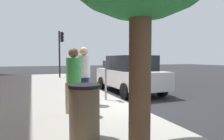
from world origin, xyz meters
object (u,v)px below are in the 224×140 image
parking_meter (106,72)px  pedestrian_bystander (74,75)px  traffic_signal (61,46)px  trash_bin (84,112)px  pedestrian_at_meter (84,70)px  parked_sedan_near (129,74)px

parking_meter → pedestrian_bystander: size_ratio=0.80×
traffic_signal → trash_bin: (-12.25, 1.23, -1.92)m
traffic_signal → trash_bin: 12.46m
parking_meter → traffic_signal: traffic_signal is taller
trash_bin → pedestrian_at_meter: bearing=-14.0°
pedestrian_bystander → parked_sedan_near: size_ratio=0.40×
parked_sedan_near → traffic_signal: bearing=16.9°
parking_meter → trash_bin: 3.47m
pedestrian_at_meter → pedestrian_bystander: (-1.02, 0.53, -0.07)m
parked_sedan_near → traffic_signal: (7.32, 2.22, 1.68)m
pedestrian_bystander → parking_meter: bearing=1.8°
parking_meter → pedestrian_bystander: bearing=134.2°
traffic_signal → trash_bin: bearing=174.3°
traffic_signal → pedestrian_bystander: bearing=174.1°
pedestrian_bystander → trash_bin: pedestrian_bystander is taller
parking_meter → traffic_signal: size_ratio=0.39×
parking_meter → pedestrian_bystander: pedestrian_bystander is taller
pedestrian_bystander → trash_bin: size_ratio=1.75×
pedestrian_bystander → traffic_signal: (10.56, -1.09, 1.38)m
pedestrian_at_meter → trash_bin: bearing=-109.4°
pedestrian_at_meter → trash_bin: 2.86m
pedestrian_bystander → traffic_signal: 10.71m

